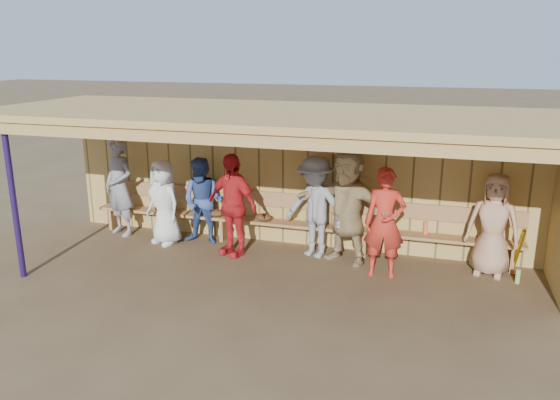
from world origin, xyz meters
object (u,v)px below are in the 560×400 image
object	(u,v)px
player_d	(232,205)
player_h	(493,225)
player_b	(164,202)
bench	(293,218)
player_c	(203,201)
player_e	(315,207)
player_g	(385,223)
player_a	(119,187)
player_f	(347,206)

from	to	relation	value
player_d	player_h	bearing A→B (deg)	26.26
player_b	bench	world-z (taller)	player_b
player_c	player_e	size ratio (longest dim) A/B	0.91
player_b	player_g	xyz separation A→B (m)	(3.91, -0.32, 0.08)
player_g	player_d	bearing A→B (deg)	170.76
player_a	player_d	distance (m)	2.41
player_f	player_h	bearing A→B (deg)	25.14
player_h	player_a	bearing A→B (deg)	-169.96
player_a	player_g	size ratio (longest dim) A/B	1.09
player_f	bench	bearing A→B (deg)	-179.96
player_b	player_a	bearing A→B (deg)	-168.85
player_e	player_b	bearing A→B (deg)	-156.49
player_h	player_c	bearing A→B (deg)	-170.07
player_e	player_h	size ratio (longest dim) A/B	1.07
player_g	player_h	world-z (taller)	player_g
player_b	player_c	size ratio (longest dim) A/B	0.98
player_c	player_d	bearing A→B (deg)	-28.68
player_g	bench	world-z (taller)	player_g
player_c	player_e	xyz separation A→B (m)	(2.05, -0.03, 0.08)
player_e	player_h	xyz separation A→B (m)	(2.77, 0.03, -0.05)
player_b	player_f	xyz separation A→B (m)	(3.26, 0.10, 0.18)
player_e	player_f	distance (m)	0.56
player_b	player_d	world-z (taller)	player_d
player_c	player_g	bearing A→B (deg)	-10.37
player_b	player_f	bearing A→B (deg)	23.98
player_h	player_f	bearing A→B (deg)	-167.16
player_a	player_b	distance (m)	1.05
player_d	bench	bearing A→B (deg)	58.99
player_d	player_g	world-z (taller)	player_d
player_d	player_g	size ratio (longest dim) A/B	1.03
player_f	player_d	bearing A→B (deg)	-150.12
player_b	player_h	bearing A→B (deg)	24.46
player_b	player_d	bearing A→B (deg)	15.75
player_a	player_b	xyz separation A→B (m)	(1.02, -0.20, -0.16)
player_a	bench	distance (m)	3.29
player_d	player_e	xyz separation A→B (m)	(1.34, 0.34, -0.02)
player_c	player_f	xyz separation A→B (m)	(2.60, -0.11, 0.17)
player_a	player_f	size ratio (longest dim) A/B	0.98
bench	player_a	bearing A→B (deg)	-174.43
player_e	bench	size ratio (longest dim) A/B	0.23
player_d	bench	size ratio (longest dim) A/B	0.23
player_c	player_f	bearing A→B (deg)	-3.62
player_b	player_g	world-z (taller)	player_g
player_b	player_h	xyz separation A→B (m)	(5.48, 0.21, 0.04)
player_f	player_a	bearing A→B (deg)	-159.13
player_b	player_c	bearing A→B (deg)	40.02
player_h	player_g	bearing A→B (deg)	-151.52
player_a	player_h	xyz separation A→B (m)	(6.50, 0.01, -0.12)
player_e	player_d	bearing A→B (deg)	-146.23
player_c	bench	size ratio (longest dim) A/B	0.20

